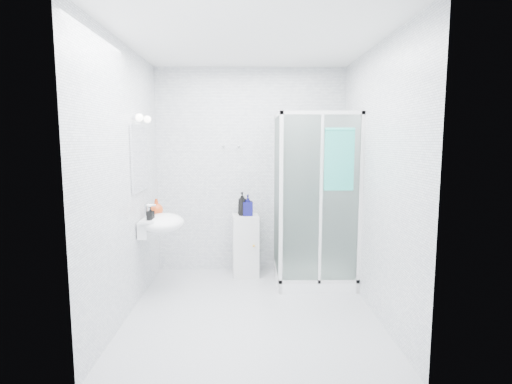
{
  "coord_description": "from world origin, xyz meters",
  "views": [
    {
      "loc": [
        -0.03,
        -3.82,
        1.68
      ],
      "look_at": [
        0.05,
        0.35,
        1.15
      ],
      "focal_mm": 28.0,
      "sensor_mm": 36.0,
      "label": 1
    }
  ],
  "objects_px": {
    "shampoo_bottle_a": "(242,204)",
    "soap_dispenser_orange": "(156,207)",
    "wall_basin": "(161,223)",
    "storage_cabinet": "(245,245)",
    "shower_enclosure": "(308,246)",
    "hand_towel": "(339,158)",
    "soap_dispenser_black": "(150,214)",
    "shampoo_bottle_b": "(248,205)"
  },
  "relations": [
    {
      "from": "shampoo_bottle_a",
      "to": "soap_dispenser_orange",
      "type": "xyz_separation_m",
      "value": [
        -0.94,
        -0.48,
        0.04
      ]
    },
    {
      "from": "wall_basin",
      "to": "soap_dispenser_orange",
      "type": "relative_size",
      "value": 3.01
    },
    {
      "from": "storage_cabinet",
      "to": "shampoo_bottle_a",
      "type": "relative_size",
      "value": 2.65
    },
    {
      "from": "shampoo_bottle_a",
      "to": "soap_dispenser_orange",
      "type": "distance_m",
      "value": 1.06
    },
    {
      "from": "wall_basin",
      "to": "soap_dispenser_orange",
      "type": "xyz_separation_m",
      "value": [
        -0.07,
        0.11,
        0.16
      ]
    },
    {
      "from": "shower_enclosure",
      "to": "wall_basin",
      "type": "xyz_separation_m",
      "value": [
        -1.66,
        -0.32,
        0.35
      ]
    },
    {
      "from": "hand_towel",
      "to": "soap_dispenser_black",
      "type": "xyz_separation_m",
      "value": [
        -1.98,
        -0.07,
        -0.58
      ]
    },
    {
      "from": "wall_basin",
      "to": "soap_dispenser_black",
      "type": "relative_size",
      "value": 4.01
    },
    {
      "from": "hand_towel",
      "to": "shampoo_bottle_b",
      "type": "relative_size",
      "value": 2.53
    },
    {
      "from": "shampoo_bottle_b",
      "to": "soap_dispenser_orange",
      "type": "xyz_separation_m",
      "value": [
        -1.01,
        -0.47,
        0.05
      ]
    },
    {
      "from": "hand_towel",
      "to": "wall_basin",
      "type": "bearing_deg",
      "value": 177.46
    },
    {
      "from": "wall_basin",
      "to": "shower_enclosure",
      "type": "bearing_deg",
      "value": 10.81
    },
    {
      "from": "shampoo_bottle_a",
      "to": "soap_dispenser_orange",
      "type": "bearing_deg",
      "value": -152.96
    },
    {
      "from": "storage_cabinet",
      "to": "soap_dispenser_orange",
      "type": "height_order",
      "value": "soap_dispenser_orange"
    },
    {
      "from": "storage_cabinet",
      "to": "hand_towel",
      "type": "bearing_deg",
      "value": -39.53
    },
    {
      "from": "shower_enclosure",
      "to": "storage_cabinet",
      "type": "relative_size",
      "value": 2.6
    },
    {
      "from": "wall_basin",
      "to": "shampoo_bottle_a",
      "type": "distance_m",
      "value": 1.07
    },
    {
      "from": "shampoo_bottle_a",
      "to": "shower_enclosure",
      "type": "bearing_deg",
      "value": -19.85
    },
    {
      "from": "wall_basin",
      "to": "shampoo_bottle_b",
      "type": "height_order",
      "value": "shampoo_bottle_b"
    },
    {
      "from": "shower_enclosure",
      "to": "soap_dispenser_orange",
      "type": "xyz_separation_m",
      "value": [
        -1.72,
        -0.2,
        0.51
      ]
    },
    {
      "from": "hand_towel",
      "to": "soap_dispenser_orange",
      "type": "relative_size",
      "value": 3.55
    },
    {
      "from": "shower_enclosure",
      "to": "shampoo_bottle_a",
      "type": "distance_m",
      "value": 0.95
    },
    {
      "from": "shampoo_bottle_a",
      "to": "shampoo_bottle_b",
      "type": "distance_m",
      "value": 0.07
    },
    {
      "from": "wall_basin",
      "to": "soap_dispenser_orange",
      "type": "distance_m",
      "value": 0.21
    },
    {
      "from": "hand_towel",
      "to": "soap_dispenser_orange",
      "type": "xyz_separation_m",
      "value": [
        -1.98,
        0.2,
        -0.55
      ]
    },
    {
      "from": "storage_cabinet",
      "to": "soap_dispenser_orange",
      "type": "xyz_separation_m",
      "value": [
        -0.98,
        -0.49,
        0.57
      ]
    },
    {
      "from": "shampoo_bottle_b",
      "to": "soap_dispenser_black",
      "type": "bearing_deg",
      "value": -144.13
    },
    {
      "from": "shampoo_bottle_b",
      "to": "soap_dispenser_black",
      "type": "relative_size",
      "value": 1.87
    },
    {
      "from": "shower_enclosure",
      "to": "shampoo_bottle_b",
      "type": "height_order",
      "value": "shower_enclosure"
    },
    {
      "from": "hand_towel",
      "to": "soap_dispenser_black",
      "type": "relative_size",
      "value": 4.72
    },
    {
      "from": "shower_enclosure",
      "to": "shampoo_bottle_b",
      "type": "bearing_deg",
      "value": 159.16
    },
    {
      "from": "wall_basin",
      "to": "storage_cabinet",
      "type": "relative_size",
      "value": 0.73
    },
    {
      "from": "wall_basin",
      "to": "shampoo_bottle_a",
      "type": "relative_size",
      "value": 1.93
    },
    {
      "from": "hand_towel",
      "to": "shampoo_bottle_a",
      "type": "height_order",
      "value": "hand_towel"
    },
    {
      "from": "shower_enclosure",
      "to": "soap_dispenser_black",
      "type": "distance_m",
      "value": 1.85
    },
    {
      "from": "shower_enclosure",
      "to": "wall_basin",
      "type": "height_order",
      "value": "shower_enclosure"
    },
    {
      "from": "shower_enclosure",
      "to": "hand_towel",
      "type": "xyz_separation_m",
      "value": [
        0.26,
        -0.4,
        1.06
      ]
    },
    {
      "from": "storage_cabinet",
      "to": "shampoo_bottle_a",
      "type": "height_order",
      "value": "shampoo_bottle_a"
    },
    {
      "from": "hand_towel",
      "to": "storage_cabinet",
      "type": "bearing_deg",
      "value": 145.35
    },
    {
      "from": "shampoo_bottle_a",
      "to": "shampoo_bottle_b",
      "type": "relative_size",
      "value": 1.11
    },
    {
      "from": "wall_basin",
      "to": "shampoo_bottle_a",
      "type": "height_order",
      "value": "shampoo_bottle_a"
    },
    {
      "from": "storage_cabinet",
      "to": "soap_dispenser_orange",
      "type": "distance_m",
      "value": 1.24
    }
  ]
}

